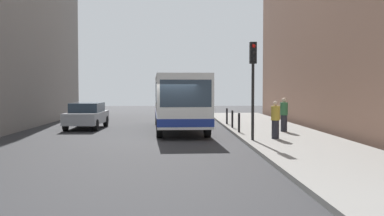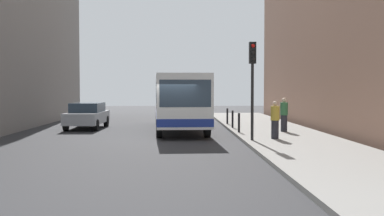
{
  "view_description": "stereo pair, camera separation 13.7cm",
  "coord_description": "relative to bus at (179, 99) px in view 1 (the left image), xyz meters",
  "views": [
    {
      "loc": [
        0.27,
        -21.34,
        2.35
      ],
      "look_at": [
        1.16,
        2.83,
        1.31
      ],
      "focal_mm": 44.49,
      "sensor_mm": 36.0,
      "label": 1
    },
    {
      "loc": [
        0.4,
        -21.35,
        2.35
      ],
      "look_at": [
        1.16,
        2.83,
        1.31
      ],
      "focal_mm": 44.49,
      "sensor_mm": 36.0,
      "label": 2
    }
  ],
  "objects": [
    {
      "name": "pedestrian_near_signal",
      "position": [
        4.11,
        -6.02,
        -0.77
      ],
      "size": [
        0.38,
        0.38,
        1.63
      ],
      "rotation": [
        0.0,
        0.0,
        2.7
      ],
      "color": "#26262D",
      "rests_on": "sidewalk"
    },
    {
      "name": "sidewalk",
      "position": [
        4.9,
        -4.94,
        -1.65
      ],
      "size": [
        4.4,
        40.0,
        0.15
      ],
      "primitive_type": "cube",
      "color": "gray",
      "rests_on": "ground"
    },
    {
      "name": "bollard_near",
      "position": [
        2.95,
        -3.04,
        -1.1
      ],
      "size": [
        0.11,
        0.11,
        0.95
      ],
      "primitive_type": "cylinder",
      "color": "black",
      "rests_on": "sidewalk"
    },
    {
      "name": "pedestrian_mid_sidewalk",
      "position": [
        5.25,
        -2.72,
        -0.73
      ],
      "size": [
        0.38,
        0.38,
        1.69
      ],
      "rotation": [
        0.0,
        0.0,
        4.7
      ],
      "color": "#26262D",
      "rests_on": "sidewalk"
    },
    {
      "name": "bollard_mid",
      "position": [
        2.95,
        -0.33,
        -1.1
      ],
      "size": [
        0.11,
        0.11,
        0.95
      ],
      "primitive_type": "cylinder",
      "color": "black",
      "rests_on": "sidewalk"
    },
    {
      "name": "bus",
      "position": [
        0.0,
        0.0,
        0.0
      ],
      "size": [
        3.03,
        11.12,
        3.0
      ],
      "rotation": [
        0.0,
        0.0,
        3.19
      ],
      "color": "white",
      "rests_on": "ground"
    },
    {
      "name": "car_beside_bus",
      "position": [
        -5.25,
        1.09,
        -0.94
      ],
      "size": [
        1.99,
        4.46,
        1.48
      ],
      "rotation": [
        0.0,
        0.0,
        3.11
      ],
      "color": "#A5A8AD",
      "rests_on": "ground"
    },
    {
      "name": "bollard_far",
      "position": [
        2.95,
        2.37,
        -1.1
      ],
      "size": [
        0.11,
        0.11,
        0.95
      ],
      "primitive_type": "cylinder",
      "color": "black",
      "rests_on": "sidewalk"
    },
    {
      "name": "ground_plane",
      "position": [
        -0.5,
        -4.94,
        -1.73
      ],
      "size": [
        80.0,
        80.0,
        0.0
      ],
      "primitive_type": "plane",
      "color": "#2D2D30"
    },
    {
      "name": "traffic_light",
      "position": [
        3.05,
        -6.52,
        1.28
      ],
      "size": [
        0.28,
        0.33,
        4.1
      ],
      "color": "black",
      "rests_on": "sidewalk"
    }
  ]
}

